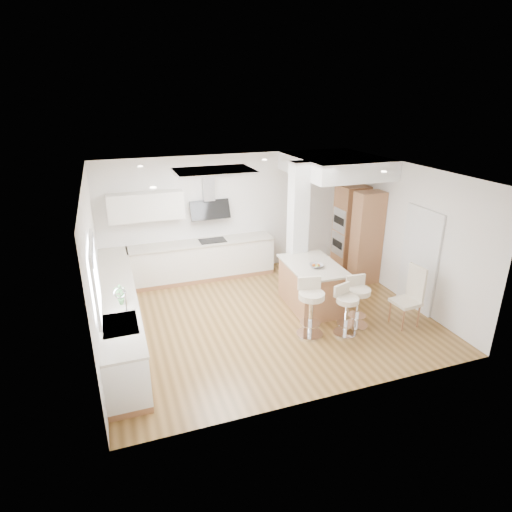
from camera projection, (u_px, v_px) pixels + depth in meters
name	position (u px, v px, depth m)	size (l,w,h in m)	color
ground	(266.00, 316.00, 8.36)	(6.00, 6.00, 0.00)	olive
ceiling	(266.00, 316.00, 8.36)	(6.00, 5.00, 0.02)	white
wall_back	(229.00, 214.00, 10.05)	(6.00, 0.04, 2.80)	white
wall_left	(94.00, 270.00, 6.92)	(0.04, 5.00, 2.80)	white
wall_right	(403.00, 232.00, 8.78)	(0.04, 5.00, 2.80)	white
skylight	(215.00, 171.00, 7.64)	(4.10, 2.10, 0.06)	white
window_left	(95.00, 274.00, 6.03)	(0.06, 1.28, 1.07)	white
doorway_right	(419.00, 261.00, 8.39)	(0.05, 1.00, 2.10)	#4D443C
counter_left	(119.00, 312.00, 7.55)	(0.63, 4.50, 1.35)	#A66F47
counter_back	(195.00, 251.00, 9.78)	(3.62, 0.63, 2.50)	#A66F47
pillar	(298.00, 229.00, 9.01)	(0.35, 0.35, 2.80)	white
soffit	(335.00, 165.00, 9.30)	(1.78, 2.20, 0.40)	white
oven_column	(356.00, 233.00, 9.89)	(0.63, 1.21, 2.10)	#A66F47
peninsula	(312.00, 285.00, 8.61)	(1.05, 1.54, 0.98)	#A66F47
bar_stool_a	(311.00, 305.00, 7.53)	(0.56, 0.56, 1.07)	silver
bar_stool_b	(346.00, 308.00, 7.58)	(0.53, 0.53, 0.93)	silver
bar_stool_c	(358.00, 299.00, 7.84)	(0.46, 0.46, 0.97)	silver
dining_chair	(411.00, 294.00, 7.88)	(0.48, 0.48, 1.16)	beige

